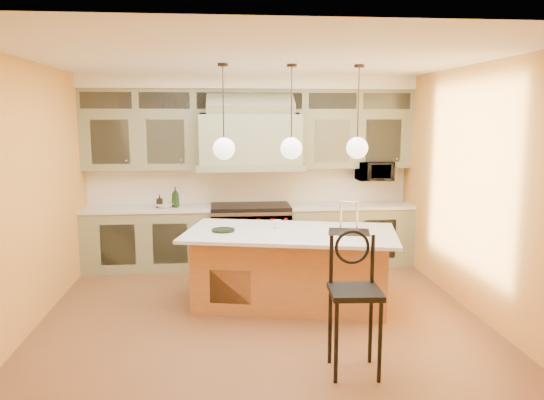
{
  "coord_description": "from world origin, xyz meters",
  "views": [
    {
      "loc": [
        -0.43,
        -5.82,
        2.3
      ],
      "look_at": [
        0.19,
        0.7,
        1.26
      ],
      "focal_mm": 35.0,
      "sensor_mm": 36.0,
      "label": 1
    }
  ],
  "objects": [
    {
      "name": "oil_bottle_b",
      "position": [
        -1.37,
        2.15,
        1.04
      ],
      "size": [
        0.09,
        0.1,
        0.19
      ],
      "primitive_type": "imported",
      "rotation": [
        0.0,
        0.0,
        -0.07
      ],
      "color": "black",
      "rests_on": "back_cabinetry"
    },
    {
      "name": "wall_left",
      "position": [
        -2.5,
        0.0,
        1.45
      ],
      "size": [
        0.0,
        5.0,
        5.0
      ],
      "primitive_type": "plane",
      "rotation": [
        1.57,
        0.0,
        1.57
      ],
      "color": "gold",
      "rests_on": "ground"
    },
    {
      "name": "microwave",
      "position": [
        1.95,
        2.25,
        1.45
      ],
      "size": [
        0.54,
        0.37,
        0.3
      ],
      "primitive_type": "imported",
      "color": "black",
      "rests_on": "back_cabinetry"
    },
    {
      "name": "range",
      "position": [
        0.0,
        2.14,
        0.49
      ],
      "size": [
        1.2,
        0.74,
        0.96
      ],
      "color": "silver",
      "rests_on": "floor"
    },
    {
      "name": "ceiling",
      "position": [
        0.0,
        0.0,
        2.9
      ],
      "size": [
        5.0,
        5.0,
        0.0
      ],
      "primitive_type": "plane",
      "rotation": [
        3.14,
        0.0,
        0.0
      ],
      "color": "white",
      "rests_on": "wall_back"
    },
    {
      "name": "oil_bottle_a",
      "position": [
        -1.13,
        2.15,
        1.09
      ],
      "size": [
        0.13,
        0.13,
        0.31
      ],
      "primitive_type": "imported",
      "rotation": [
        0.0,
        0.0,
        0.06
      ],
      "color": "black",
      "rests_on": "back_cabinetry"
    },
    {
      "name": "pendant_right",
      "position": [
        1.2,
        0.45,
        1.95
      ],
      "size": [
        0.26,
        0.26,
        1.11
      ],
      "color": "#2D2319",
      "rests_on": "ceiling"
    },
    {
      "name": "pendant_left",
      "position": [
        -0.4,
        0.45,
        1.95
      ],
      "size": [
        0.26,
        0.26,
        1.11
      ],
      "color": "#2D2319",
      "rests_on": "ceiling"
    },
    {
      "name": "cup",
      "position": [
        0.25,
        0.58,
        0.97
      ],
      "size": [
        0.12,
        0.12,
        0.1
      ],
      "primitive_type": "imported",
      "rotation": [
        0.0,
        0.0,
        0.08
      ],
      "color": "white",
      "rests_on": "kitchen_island"
    },
    {
      "name": "fruit_bowl",
      "position": [
        -1.3,
        2.15,
        0.98
      ],
      "size": [
        0.31,
        0.31,
        0.07
      ],
      "primitive_type": "imported",
      "rotation": [
        0.0,
        0.0,
        -0.1
      ],
      "color": "silver",
      "rests_on": "back_cabinetry"
    },
    {
      "name": "pendant_center",
      "position": [
        0.4,
        0.45,
        1.95
      ],
      "size": [
        0.26,
        0.26,
        1.11
      ],
      "color": "#2D2319",
      "rests_on": "ceiling"
    },
    {
      "name": "kitchen_island",
      "position": [
        0.4,
        0.45,
        0.47
      ],
      "size": [
        2.75,
        1.85,
        1.35
      ],
      "rotation": [
        0.0,
        0.0,
        -0.22
      ],
      "color": "#A26139",
      "rests_on": "floor"
    },
    {
      "name": "back_cabinetry",
      "position": [
        0.0,
        2.23,
        1.43
      ],
      "size": [
        5.0,
        0.77,
        2.9
      ],
      "color": "gray",
      "rests_on": "floor"
    },
    {
      "name": "wall_front",
      "position": [
        0.0,
        -2.5,
        1.45
      ],
      "size": [
        5.0,
        0.0,
        5.0
      ],
      "primitive_type": "plane",
      "rotation": [
        -1.57,
        0.0,
        0.0
      ],
      "color": "gold",
      "rests_on": "ground"
    },
    {
      "name": "wall_back",
      "position": [
        0.0,
        2.5,
        1.45
      ],
      "size": [
        5.0,
        0.0,
        5.0
      ],
      "primitive_type": "plane",
      "rotation": [
        1.57,
        0.0,
        0.0
      ],
      "color": "gold",
      "rests_on": "ground"
    },
    {
      "name": "floor",
      "position": [
        0.0,
        0.0,
        0.0
      ],
      "size": [
        5.0,
        5.0,
        0.0
      ],
      "primitive_type": "plane",
      "color": "brown",
      "rests_on": "ground"
    },
    {
      "name": "wall_right",
      "position": [
        2.5,
        0.0,
        1.45
      ],
      "size": [
        0.0,
        5.0,
        5.0
      ],
      "primitive_type": "plane",
      "rotation": [
        1.57,
        0.0,
        -1.57
      ],
      "color": "gold",
      "rests_on": "ground"
    },
    {
      "name": "counter_stool",
      "position": [
        0.74,
        -1.37,
        0.74
      ],
      "size": [
        0.48,
        0.48,
        1.28
      ],
      "rotation": [
        0.0,
        0.0,
        -0.06
      ],
      "color": "black",
      "rests_on": "floor"
    }
  ]
}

